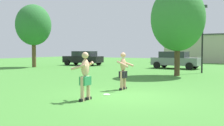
# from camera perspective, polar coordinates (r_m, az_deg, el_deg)

# --- Properties ---
(ground_plane) EXTENTS (80.00, 80.00, 0.00)m
(ground_plane) POSITION_cam_1_polar(r_m,az_deg,el_deg) (9.76, 3.43, -7.40)
(ground_plane) COLOR #428433
(player_with_cap) EXTENTS (0.56, 0.64, 1.65)m
(player_with_cap) POSITION_cam_1_polar(r_m,az_deg,el_deg) (11.24, 2.51, -1.41)
(player_with_cap) COLOR black
(player_with_cap) RESTS_ON ground_plane
(player_in_green) EXTENTS (0.59, 0.63, 1.68)m
(player_in_green) POSITION_cam_1_polar(r_m,az_deg,el_deg) (8.91, -5.99, -2.65)
(player_in_green) COLOR black
(player_in_green) RESTS_ON ground_plane
(frisbee) EXTENTS (0.27, 0.27, 0.03)m
(frisbee) POSITION_cam_1_polar(r_m,az_deg,el_deg) (10.06, -1.22, -7.01)
(frisbee) COLOR white
(frisbee) RESTS_ON ground_plane
(car_gray_near_post) EXTENTS (4.36, 2.16, 1.58)m
(car_gray_near_post) POSITION_cam_1_polar(r_m,az_deg,el_deg) (24.50, 13.91, 0.73)
(car_gray_near_post) COLOR slate
(car_gray_near_post) RESTS_ON ground_plane
(car_black_far_end) EXTENTS (4.46, 2.39, 1.58)m
(car_black_far_end) POSITION_cam_1_polar(r_m,az_deg,el_deg) (28.83, -6.38, 1.13)
(car_black_far_end) COLOR black
(car_black_far_end) RESTS_ON ground_plane
(lamp_post) EXTENTS (0.60, 0.24, 5.04)m
(lamp_post) POSITION_cam_1_polar(r_m,az_deg,el_deg) (20.34, 19.47, 6.74)
(lamp_post) COLOR black
(lamp_post) RESTS_ON ground_plane
(outbuilding_behind_lot) EXTENTS (10.77, 6.08, 3.78)m
(outbuilding_behind_lot) POSITION_cam_1_polar(r_m,az_deg,el_deg) (38.07, 20.33, 3.03)
(outbuilding_behind_lot) COLOR #B2A893
(outbuilding_behind_lot) RESTS_ON ground_plane
(tree_left_field) EXTENTS (3.47, 3.47, 6.22)m
(tree_left_field) POSITION_cam_1_polar(r_m,az_deg,el_deg) (26.86, -17.05, 8.04)
(tree_left_field) COLOR brown
(tree_left_field) RESTS_ON ground_plane
(tree_behind_players) EXTENTS (3.56, 3.56, 6.00)m
(tree_behind_players) POSITION_cam_1_polar(r_m,az_deg,el_deg) (17.83, 14.38, 9.52)
(tree_behind_players) COLOR #4C3823
(tree_behind_players) RESTS_ON ground_plane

